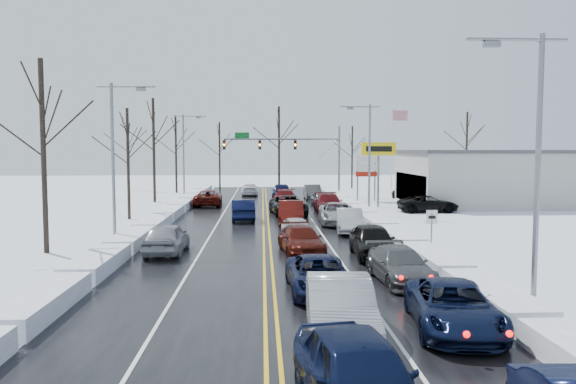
{
  "coord_description": "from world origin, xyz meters",
  "views": [
    {
      "loc": [
        -0.27,
        -35.44,
        5.4
      ],
      "look_at": [
        1.48,
        2.19,
        2.5
      ],
      "focal_mm": 35.0,
      "sensor_mm": 36.0,
      "label": 1
    }
  ],
  "objects_px": {
    "tires_plus_sign": "(379,153)",
    "oncoming_car_0": "(243,220)",
    "dealership_building": "(511,177)",
    "traffic_signal_mast": "(295,148)",
    "flagpole": "(393,144)"
  },
  "relations": [
    {
      "from": "tires_plus_sign",
      "to": "oncoming_car_0",
      "type": "relative_size",
      "value": 1.24
    },
    {
      "from": "dealership_building",
      "to": "oncoming_car_0",
      "type": "distance_m",
      "value": 28.16
    },
    {
      "from": "dealership_building",
      "to": "traffic_signal_mast",
      "type": "bearing_deg",
      "value": 154.05
    },
    {
      "from": "tires_plus_sign",
      "to": "traffic_signal_mast",
      "type": "bearing_deg",
      "value": 120.46
    },
    {
      "from": "flagpole",
      "to": "oncoming_car_0",
      "type": "distance_m",
      "value": 29.29
    },
    {
      "from": "traffic_signal_mast",
      "to": "tires_plus_sign",
      "type": "xyz_separation_m",
      "value": [
        7.05,
        -12.0,
        -0.49
      ]
    },
    {
      "from": "traffic_signal_mast",
      "to": "dealership_building",
      "type": "height_order",
      "value": "traffic_signal_mast"
    },
    {
      "from": "tires_plus_sign",
      "to": "flagpole",
      "type": "height_order",
      "value": "flagpole"
    },
    {
      "from": "traffic_signal_mast",
      "to": "tires_plus_sign",
      "type": "relative_size",
      "value": 2.21
    },
    {
      "from": "traffic_signal_mast",
      "to": "tires_plus_sign",
      "type": "height_order",
      "value": "traffic_signal_mast"
    },
    {
      "from": "traffic_signal_mast",
      "to": "flagpole",
      "type": "bearing_deg",
      "value": 9.73
    },
    {
      "from": "traffic_signal_mast",
      "to": "tires_plus_sign",
      "type": "bearing_deg",
      "value": -59.54
    },
    {
      "from": "dealership_building",
      "to": "oncoming_car_0",
      "type": "xyz_separation_m",
      "value": [
        -25.7,
        -11.18,
        -2.66
      ]
    },
    {
      "from": "flagpole",
      "to": "oncoming_car_0",
      "type": "xyz_separation_m",
      "value": [
        -16.9,
        -23.18,
        -5.93
      ]
    },
    {
      "from": "traffic_signal_mast",
      "to": "oncoming_car_0",
      "type": "xyz_separation_m",
      "value": [
        -5.18,
        -21.17,
        -5.48
      ]
    }
  ]
}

